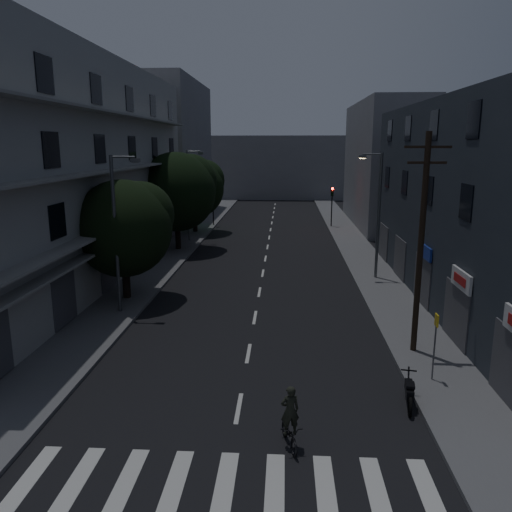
# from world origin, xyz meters

# --- Properties ---
(ground) EXTENTS (160.00, 160.00, 0.00)m
(ground) POSITION_xyz_m (0.00, 25.00, 0.00)
(ground) COLOR black
(ground) RESTS_ON ground
(sidewalk_left) EXTENTS (3.00, 90.00, 0.15)m
(sidewalk_left) POSITION_xyz_m (-7.50, 25.00, 0.07)
(sidewalk_left) COLOR #565659
(sidewalk_left) RESTS_ON ground
(sidewalk_right) EXTENTS (3.00, 90.00, 0.15)m
(sidewalk_right) POSITION_xyz_m (7.50, 25.00, 0.07)
(sidewalk_right) COLOR #565659
(sidewalk_right) RESTS_ON ground
(crosswalk) EXTENTS (10.90, 3.00, 0.01)m
(crosswalk) POSITION_xyz_m (-0.00, -2.00, 0.00)
(crosswalk) COLOR beige
(crosswalk) RESTS_ON ground
(lane_markings) EXTENTS (0.15, 60.50, 0.01)m
(lane_markings) POSITION_xyz_m (0.00, 31.25, 0.01)
(lane_markings) COLOR beige
(lane_markings) RESTS_ON ground
(building_left) EXTENTS (7.00, 36.00, 14.00)m
(building_left) POSITION_xyz_m (-11.98, 18.00, 6.99)
(building_left) COLOR #9F9E9A
(building_left) RESTS_ON ground
(building_right) EXTENTS (6.19, 28.00, 11.00)m
(building_right) POSITION_xyz_m (11.99, 14.00, 5.50)
(building_right) COLOR #282E36
(building_right) RESTS_ON ground
(building_far_left) EXTENTS (6.00, 20.00, 16.00)m
(building_far_left) POSITION_xyz_m (-12.00, 48.00, 8.00)
(building_far_left) COLOR slate
(building_far_left) RESTS_ON ground
(building_far_right) EXTENTS (6.00, 20.00, 13.00)m
(building_far_right) POSITION_xyz_m (12.00, 42.00, 6.50)
(building_far_right) COLOR slate
(building_far_right) RESTS_ON ground
(building_far_end) EXTENTS (24.00, 8.00, 10.00)m
(building_far_end) POSITION_xyz_m (0.00, 70.00, 5.00)
(building_far_end) COLOR slate
(building_far_end) RESTS_ON ground
(tree_near) EXTENTS (5.40, 5.40, 6.66)m
(tree_near) POSITION_xyz_m (-7.39, 13.63, 4.31)
(tree_near) COLOR black
(tree_near) RESTS_ON sidewalk_left
(tree_mid) EXTENTS (6.45, 6.45, 7.93)m
(tree_mid) POSITION_xyz_m (-7.32, 27.25, 5.11)
(tree_mid) COLOR black
(tree_mid) RESTS_ON sidewalk_left
(tree_far) EXTENTS (5.84, 5.84, 7.22)m
(tree_far) POSITION_xyz_m (-7.40, 35.69, 4.67)
(tree_far) COLOR black
(tree_far) RESTS_ON sidewalk_left
(traffic_signal_far_right) EXTENTS (0.28, 0.37, 4.10)m
(traffic_signal_far_right) POSITION_xyz_m (6.40, 39.71, 3.10)
(traffic_signal_far_right) COLOR black
(traffic_signal_far_right) RESTS_ON sidewalk_right
(traffic_signal_far_left) EXTENTS (0.28, 0.37, 4.10)m
(traffic_signal_far_left) POSITION_xyz_m (-6.25, 39.87, 3.10)
(traffic_signal_far_left) COLOR black
(traffic_signal_far_left) RESTS_ON sidewalk_left
(street_lamp_left_near) EXTENTS (1.51, 0.25, 8.00)m
(street_lamp_left_near) POSITION_xyz_m (-6.95, 11.20, 4.60)
(street_lamp_left_near) COLOR #505357
(street_lamp_left_near) RESTS_ON sidewalk_left
(street_lamp_right) EXTENTS (1.51, 0.25, 8.00)m
(street_lamp_right) POSITION_xyz_m (7.33, 18.86, 4.60)
(street_lamp_right) COLOR #525559
(street_lamp_right) RESTS_ON sidewalk_right
(street_lamp_left_far) EXTENTS (1.51, 0.25, 8.00)m
(street_lamp_left_far) POSITION_xyz_m (-7.06, 30.97, 4.60)
(street_lamp_left_far) COLOR slate
(street_lamp_left_far) RESTS_ON sidewalk_left
(utility_pole) EXTENTS (1.80, 0.24, 9.00)m
(utility_pole) POSITION_xyz_m (6.97, 6.95, 4.87)
(utility_pole) COLOR black
(utility_pole) RESTS_ON sidewalk_right
(bus_stop_sign) EXTENTS (0.06, 0.35, 2.52)m
(bus_stop_sign) POSITION_xyz_m (6.99, 4.23, 1.89)
(bus_stop_sign) COLOR #595B60
(bus_stop_sign) RESTS_ON sidewalk_right
(motorcycle) EXTENTS (0.57, 1.83, 1.18)m
(motorcycle) POSITION_xyz_m (5.72, 2.47, 0.47)
(motorcycle) COLOR black
(motorcycle) RESTS_ON ground
(cyclist) EXTENTS (0.92, 1.60, 1.92)m
(cyclist) POSITION_xyz_m (1.69, -0.07, 0.65)
(cyclist) COLOR black
(cyclist) RESTS_ON ground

